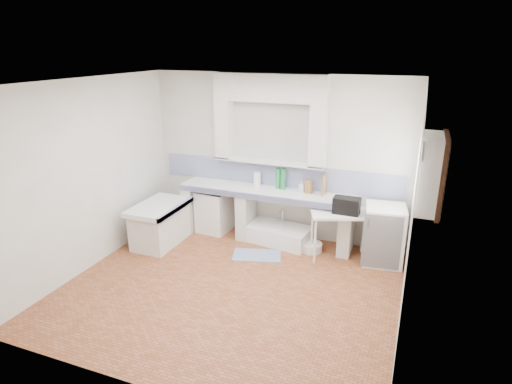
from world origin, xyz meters
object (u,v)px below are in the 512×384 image
(stove, at_px, (214,211))
(fridge, at_px, (384,235))
(sink, at_px, (278,235))
(side_table, at_px, (340,235))

(stove, relative_size, fridge, 0.83)
(sink, relative_size, fridge, 1.19)
(sink, bearing_deg, side_table, -1.69)
(stove, relative_size, side_table, 0.82)
(stove, relative_size, sink, 0.70)
(sink, height_order, fridge, fridge)
(side_table, bearing_deg, fridge, -11.84)
(fridge, bearing_deg, sink, 169.71)
(stove, height_order, side_table, stove)
(fridge, bearing_deg, stove, 170.02)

